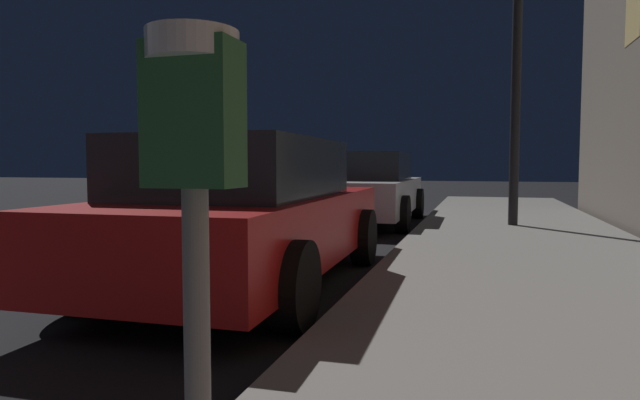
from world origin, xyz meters
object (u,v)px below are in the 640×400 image
parking_meter (195,186)px  car_silver (368,189)px  street_lamp (518,0)px  car_red (248,213)px

parking_meter → car_silver: bearing=99.4°
car_silver → street_lamp: size_ratio=0.77×
street_lamp → car_red: bearing=-118.4°
parking_meter → car_silver: size_ratio=0.30×
car_red → street_lamp: (2.72, 5.03, 3.24)m
parking_meter → street_lamp: bearing=82.8°
parking_meter → car_red: parking_meter is taller
car_silver → parking_meter: bearing=-80.6°
car_red → parking_meter: bearing=-67.3°
car_silver → street_lamp: bearing=-17.1°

